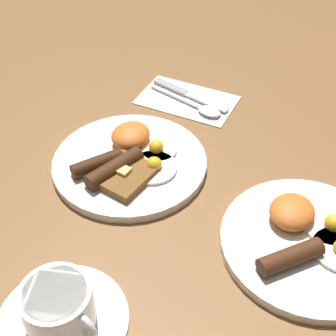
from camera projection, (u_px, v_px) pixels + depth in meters
name	position (u px, v px, depth m)	size (l,w,h in m)	color
ground_plane	(130.00, 166.00, 0.82)	(3.00, 3.00, 0.00)	brown
breakfast_plate_near	(129.00, 161.00, 0.81)	(0.27, 0.27, 0.05)	white
breakfast_plate_far	(307.00, 239.00, 0.68)	(0.26, 0.26, 0.05)	white
teacup_near	(60.00, 311.00, 0.58)	(0.17, 0.17, 0.07)	white
napkin	(187.00, 100.00, 0.96)	(0.12, 0.19, 0.01)	white
knife	(186.00, 93.00, 0.97)	(0.04, 0.18, 0.01)	silver
spoon	(202.00, 108.00, 0.93)	(0.05, 0.18, 0.01)	silver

